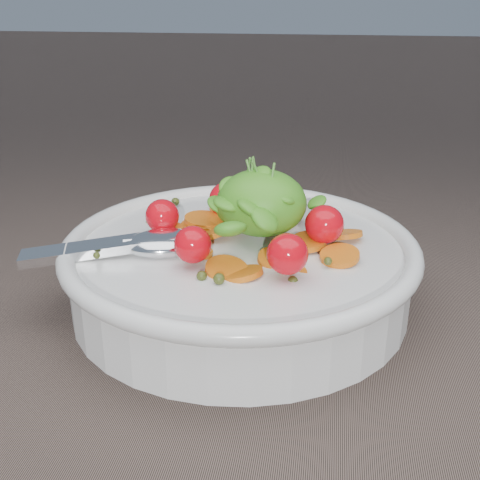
# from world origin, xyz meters

# --- Properties ---
(ground) EXTENTS (6.00, 6.00, 0.00)m
(ground) POSITION_xyz_m (0.00, 0.00, 0.00)
(ground) COLOR brown
(ground) RESTS_ON ground
(bowl) EXTENTS (0.31, 0.29, 0.12)m
(bowl) POSITION_xyz_m (0.03, -0.00, 0.03)
(bowl) COLOR silver
(bowl) RESTS_ON ground
(napkin) EXTENTS (0.24, 0.23, 0.01)m
(napkin) POSITION_xyz_m (0.03, 0.17, 0.00)
(napkin) COLOR white
(napkin) RESTS_ON ground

